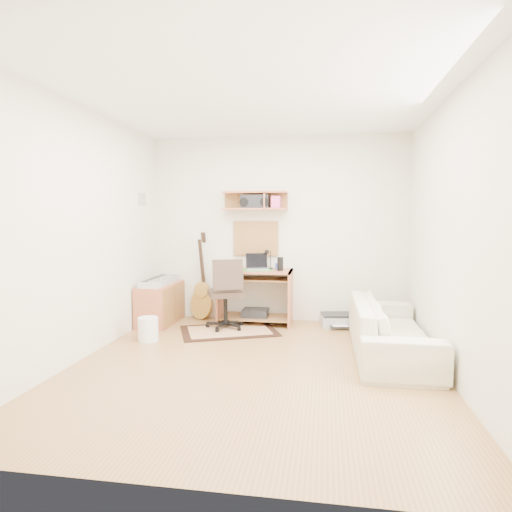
% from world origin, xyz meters
% --- Properties ---
extents(floor, '(3.60, 4.00, 0.01)m').
position_xyz_m(floor, '(0.00, 0.00, -0.01)').
color(floor, '#A27543').
rests_on(floor, ground).
extents(ceiling, '(3.60, 4.00, 0.01)m').
position_xyz_m(ceiling, '(0.00, 0.00, 2.60)').
color(ceiling, white).
rests_on(ceiling, ground).
extents(back_wall, '(3.60, 0.01, 2.60)m').
position_xyz_m(back_wall, '(0.00, 2.00, 1.30)').
color(back_wall, beige).
rests_on(back_wall, ground).
extents(left_wall, '(0.01, 4.00, 2.60)m').
position_xyz_m(left_wall, '(-1.80, 0.00, 1.30)').
color(left_wall, beige).
rests_on(left_wall, ground).
extents(right_wall, '(0.01, 4.00, 2.60)m').
position_xyz_m(right_wall, '(1.80, 0.00, 1.30)').
color(right_wall, beige).
rests_on(right_wall, ground).
extents(wall_shelf, '(0.90, 0.25, 0.26)m').
position_xyz_m(wall_shelf, '(-0.30, 1.88, 1.70)').
color(wall_shelf, '#B86341').
rests_on(wall_shelf, back_wall).
extents(cork_board, '(0.64, 0.03, 0.49)m').
position_xyz_m(cork_board, '(-0.30, 1.98, 1.17)').
color(cork_board, tan).
rests_on(cork_board, back_wall).
extents(wall_photo, '(0.02, 0.20, 0.15)m').
position_xyz_m(wall_photo, '(-1.79, 1.50, 1.72)').
color(wall_photo, '#4C8CBF').
rests_on(wall_photo, left_wall).
extents(desk, '(1.00, 0.55, 0.75)m').
position_xyz_m(desk, '(-0.27, 1.73, 0.38)').
color(desk, '#B86341').
rests_on(desk, floor).
extents(laptop, '(0.36, 0.36, 0.23)m').
position_xyz_m(laptop, '(-0.24, 1.71, 0.86)').
color(laptop, silver).
rests_on(laptop, desk).
extents(speaker, '(0.08, 0.08, 0.18)m').
position_xyz_m(speaker, '(0.08, 1.68, 0.84)').
color(speaker, black).
rests_on(speaker, desk).
extents(desk_lamp, '(0.09, 0.09, 0.27)m').
position_xyz_m(desk_lamp, '(-0.07, 1.87, 0.88)').
color(desk_lamp, black).
rests_on(desk_lamp, desk).
extents(pencil_cup, '(0.06, 0.06, 0.09)m').
position_xyz_m(pencil_cup, '(0.02, 1.83, 0.79)').
color(pencil_cup, '#3740A6').
rests_on(pencil_cup, desk).
extents(boombox, '(0.39, 0.18, 0.20)m').
position_xyz_m(boombox, '(-0.29, 1.87, 1.68)').
color(boombox, black).
rests_on(boombox, wall_shelf).
extents(rug, '(1.42, 1.20, 0.02)m').
position_xyz_m(rug, '(-0.53, 1.24, 0.01)').
color(rug, beige).
rests_on(rug, floor).
extents(task_chair, '(0.63, 0.63, 0.95)m').
position_xyz_m(task_chair, '(-0.61, 1.37, 0.47)').
color(task_chair, '#372A21').
rests_on(task_chair, floor).
extents(cabinet, '(0.40, 0.90, 0.55)m').
position_xyz_m(cabinet, '(-1.58, 1.55, 0.28)').
color(cabinet, '#B86341').
rests_on(cabinet, floor).
extents(music_keyboard, '(0.27, 0.87, 0.08)m').
position_xyz_m(music_keyboard, '(-1.58, 1.55, 0.59)').
color(music_keyboard, '#B2B5BA').
rests_on(music_keyboard, cabinet).
extents(guitar, '(0.38, 0.28, 1.26)m').
position_xyz_m(guitar, '(-1.07, 1.86, 0.63)').
color(guitar, '#AF8335').
rests_on(guitar, floor).
extents(waste_basket, '(0.30, 0.30, 0.28)m').
position_xyz_m(waste_basket, '(-1.39, 0.67, 0.14)').
color(waste_basket, white).
rests_on(waste_basket, floor).
extents(printer, '(0.48, 0.40, 0.16)m').
position_xyz_m(printer, '(0.85, 1.75, 0.09)').
color(printer, '#A5A8AA').
rests_on(printer, floor).
extents(sofa, '(0.57, 1.95, 0.76)m').
position_xyz_m(sofa, '(1.38, 0.60, 0.38)').
color(sofa, beige).
rests_on(sofa, floor).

